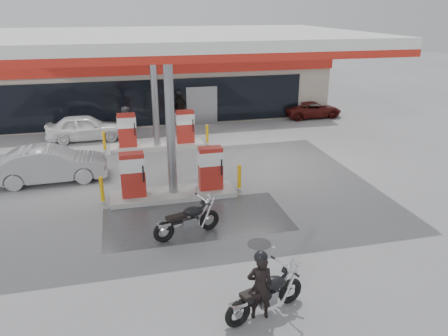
{
  "coord_description": "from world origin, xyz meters",
  "views": [
    {
      "loc": [
        -1.66,
        -12.65,
        6.58
      ],
      "look_at": [
        1.74,
        1.32,
        1.2
      ],
      "focal_mm": 35.0,
      "sensor_mm": 36.0,
      "label": 1
    }
  ],
  "objects_px": {
    "sedan_white": "(85,127)",
    "attendant": "(127,125)",
    "pump_island_near": "(173,178)",
    "parked_motorcycle": "(188,221)",
    "hatchback_silver": "(51,164)",
    "biker_walking": "(179,109)",
    "biker_main": "(260,287)",
    "pump_island_far": "(157,134)",
    "main_motorcycle": "(266,295)",
    "parked_car_right": "(312,109)"
  },
  "relations": [
    {
      "from": "main_motorcycle",
      "to": "hatchback_silver",
      "type": "bearing_deg",
      "value": 101.52
    },
    {
      "from": "pump_island_far",
      "to": "main_motorcycle",
      "type": "height_order",
      "value": "pump_island_far"
    },
    {
      "from": "biker_main",
      "to": "main_motorcycle",
      "type": "bearing_deg",
      "value": -150.63
    },
    {
      "from": "attendant",
      "to": "parked_car_right",
      "type": "relative_size",
      "value": 0.52
    },
    {
      "from": "sedan_white",
      "to": "hatchback_silver",
      "type": "bearing_deg",
      "value": 168.9
    },
    {
      "from": "pump_island_near",
      "to": "biker_main",
      "type": "bearing_deg",
      "value": -81.83
    },
    {
      "from": "biker_main",
      "to": "pump_island_far",
      "type": "bearing_deg",
      "value": -76.55
    },
    {
      "from": "pump_island_far",
      "to": "biker_main",
      "type": "height_order",
      "value": "pump_island_far"
    },
    {
      "from": "biker_main",
      "to": "biker_walking",
      "type": "distance_m",
      "value": 16.84
    },
    {
      "from": "pump_island_far",
      "to": "hatchback_silver",
      "type": "xyz_separation_m",
      "value": [
        -4.48,
        -3.4,
        -0.01
      ]
    },
    {
      "from": "attendant",
      "to": "biker_walking",
      "type": "distance_m",
      "value": 4.13
    },
    {
      "from": "hatchback_silver",
      "to": "main_motorcycle",
      "type": "bearing_deg",
      "value": -151.41
    },
    {
      "from": "parked_motorcycle",
      "to": "biker_walking",
      "type": "xyz_separation_m",
      "value": [
        1.6,
        12.78,
        0.5
      ]
    },
    {
      "from": "pump_island_near",
      "to": "biker_main",
      "type": "relative_size",
      "value": 3.23
    },
    {
      "from": "sedan_white",
      "to": "pump_island_far",
      "type": "bearing_deg",
      "value": -123.24
    },
    {
      "from": "parked_motorcycle",
      "to": "biker_walking",
      "type": "bearing_deg",
      "value": 66.57
    },
    {
      "from": "main_motorcycle",
      "to": "biker_main",
      "type": "xyz_separation_m",
      "value": [
        -0.18,
        -0.07,
        0.31
      ]
    },
    {
      "from": "parked_car_right",
      "to": "sedan_white",
      "type": "bearing_deg",
      "value": 95.57
    },
    {
      "from": "pump_island_near",
      "to": "parked_motorcycle",
      "type": "bearing_deg",
      "value": -88.69
    },
    {
      "from": "pump_island_near",
      "to": "main_motorcycle",
      "type": "distance_m",
      "value": 7.06
    },
    {
      "from": "pump_island_near",
      "to": "hatchback_silver",
      "type": "relative_size",
      "value": 1.2
    },
    {
      "from": "parked_motorcycle",
      "to": "sedan_white",
      "type": "relative_size",
      "value": 0.54
    },
    {
      "from": "pump_island_near",
      "to": "attendant",
      "type": "height_order",
      "value": "attendant"
    },
    {
      "from": "pump_island_near",
      "to": "sedan_white",
      "type": "xyz_separation_m",
      "value": [
        -3.46,
        8.2,
        -0.04
      ]
    },
    {
      "from": "main_motorcycle",
      "to": "biker_main",
      "type": "distance_m",
      "value": 0.37
    },
    {
      "from": "sedan_white",
      "to": "attendant",
      "type": "relative_size",
      "value": 2.06
    },
    {
      "from": "pump_island_near",
      "to": "main_motorcycle",
      "type": "height_order",
      "value": "pump_island_near"
    },
    {
      "from": "pump_island_near",
      "to": "parked_motorcycle",
      "type": "distance_m",
      "value": 2.99
    },
    {
      "from": "main_motorcycle",
      "to": "attendant",
      "type": "xyz_separation_m",
      "value": [
        -2.57,
        13.96,
        0.47
      ]
    },
    {
      "from": "biker_main",
      "to": "hatchback_silver",
      "type": "relative_size",
      "value": 0.37
    },
    {
      "from": "pump_island_near",
      "to": "hatchback_silver",
      "type": "distance_m",
      "value": 5.18
    },
    {
      "from": "parked_motorcycle",
      "to": "main_motorcycle",
      "type": "bearing_deg",
      "value": -90.5
    },
    {
      "from": "sedan_white",
      "to": "biker_walking",
      "type": "distance_m",
      "value": 5.38
    },
    {
      "from": "pump_island_near",
      "to": "hatchback_silver",
      "type": "height_order",
      "value": "pump_island_near"
    },
    {
      "from": "biker_walking",
      "to": "parked_car_right",
      "type": "bearing_deg",
      "value": -20.31
    },
    {
      "from": "sedan_white",
      "to": "hatchback_silver",
      "type": "xyz_separation_m",
      "value": [
        -1.02,
        -5.6,
        0.04
      ]
    },
    {
      "from": "pump_island_far",
      "to": "hatchback_silver",
      "type": "bearing_deg",
      "value": -142.82
    },
    {
      "from": "pump_island_far",
      "to": "attendant",
      "type": "height_order",
      "value": "attendant"
    },
    {
      "from": "hatchback_silver",
      "to": "biker_walking",
      "type": "distance_m",
      "value": 9.47
    },
    {
      "from": "main_motorcycle",
      "to": "hatchback_silver",
      "type": "xyz_separation_m",
      "value": [
        -5.67,
        9.56,
        0.22
      ]
    },
    {
      "from": "parked_motorcycle",
      "to": "parked_car_right",
      "type": "bearing_deg",
      "value": 36.28
    },
    {
      "from": "pump_island_near",
      "to": "biker_main",
      "type": "height_order",
      "value": "pump_island_near"
    },
    {
      "from": "biker_main",
      "to": "attendant",
      "type": "distance_m",
      "value": 14.23
    },
    {
      "from": "sedan_white",
      "to": "parked_motorcycle",
      "type": "bearing_deg",
      "value": -163.28
    },
    {
      "from": "biker_main",
      "to": "attendant",
      "type": "bearing_deg",
      "value": -71.34
    },
    {
      "from": "biker_main",
      "to": "attendant",
      "type": "relative_size",
      "value": 0.84
    },
    {
      "from": "pump_island_near",
      "to": "pump_island_far",
      "type": "bearing_deg",
      "value": 90.0
    },
    {
      "from": "pump_island_far",
      "to": "parked_car_right",
      "type": "bearing_deg",
      "value": 21.8
    },
    {
      "from": "biker_main",
      "to": "sedan_white",
      "type": "distance_m",
      "value": 15.87
    },
    {
      "from": "biker_main",
      "to": "parked_motorcycle",
      "type": "xyz_separation_m",
      "value": [
        -0.94,
        4.04,
        -0.3
      ]
    }
  ]
}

